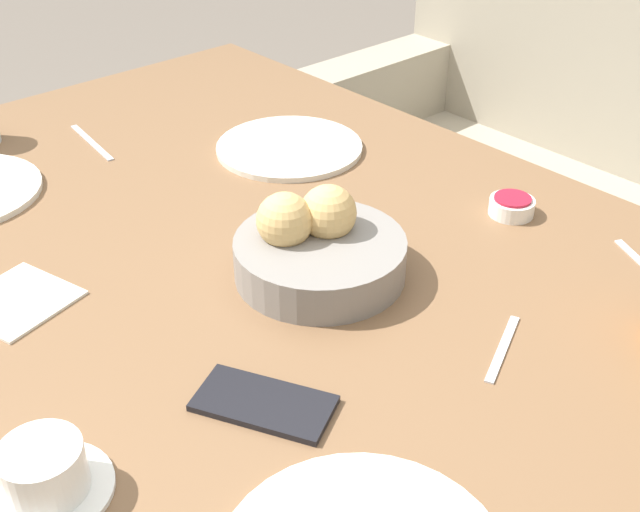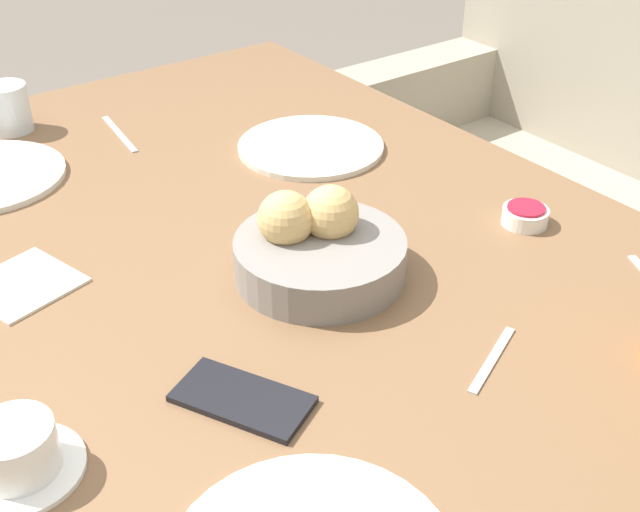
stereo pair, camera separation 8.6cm
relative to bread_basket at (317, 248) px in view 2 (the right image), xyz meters
name	(u,v)px [view 2 (the right image)]	position (x,y,z in m)	size (l,w,h in m)	color
dining_table	(258,304)	(-0.08, -0.05, -0.12)	(1.56, 1.09, 0.77)	brown
bread_basket	(317,248)	(0.00, 0.00, 0.00)	(0.23, 0.23, 0.12)	gray
plate_far_center	(311,146)	(-0.32, 0.22, -0.03)	(0.26, 0.26, 0.01)	silver
water_tumbler	(8,108)	(-0.72, -0.18, 0.00)	(0.08, 0.08, 0.09)	silver
coffee_cup	(17,453)	(0.11, -0.44, -0.01)	(0.13, 0.13, 0.06)	white
jam_bowl_berry	(525,215)	(0.08, 0.33, -0.03)	(0.07, 0.07, 0.03)	white
fork_silver	(119,134)	(-0.58, -0.02, -0.04)	(0.18, 0.03, 0.00)	#B7B7BC
spoon_coffee	(492,359)	(0.27, 0.06, -0.04)	(0.06, 0.13, 0.00)	#B7B7BC
napkin	(23,284)	(-0.21, -0.33, -0.04)	(0.16, 0.16, 0.00)	silver
cell_phone	(242,399)	(0.16, -0.22, -0.04)	(0.17, 0.13, 0.01)	black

